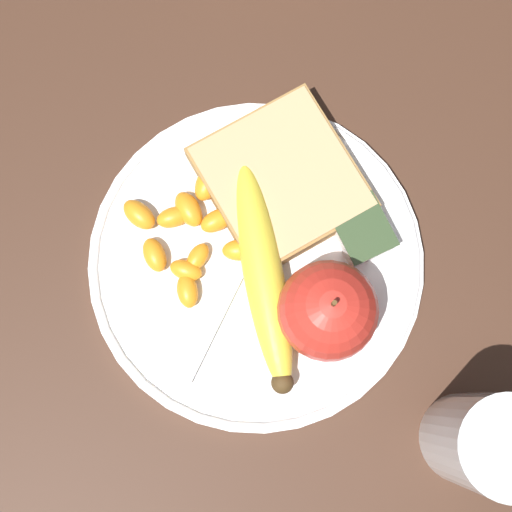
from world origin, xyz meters
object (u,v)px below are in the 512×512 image
fork (247,255)px  bread_slice (281,180)px  apple (328,311)px  plate (256,262)px  banana (263,275)px  juice_glass (484,442)px  jam_packet (361,231)px

fork → bread_slice: bearing=0.7°
apple → bread_slice: (0.12, -0.02, -0.03)m
plate → banana: 0.03m
juice_glass → jam_packet: size_ratio=2.24×
apple → jam_packet: (0.05, -0.06, -0.03)m
juice_glass → banana: (0.18, 0.09, -0.02)m
banana → jam_packet: bearing=-90.5°
plate → jam_packet: bearing=-100.5°
juice_glass → bread_slice: 0.26m
jam_packet → juice_glass: bearing=-179.5°
banana → jam_packet: banana is taller
apple → bread_slice: size_ratio=0.66×
juice_glass → apple: 0.15m
banana → fork: (0.02, 0.00, -0.01)m
fork → banana: bearing=-120.1°
fork → jam_packet: size_ratio=3.21×
juice_glass → apple: size_ratio=1.30×
plate → banana: (-0.02, 0.00, 0.02)m
plate → apple: size_ratio=3.21×
plate → fork: 0.01m
juice_glass → fork: size_ratio=0.70×
banana → bread_slice: (0.07, -0.05, -0.01)m
plate → apple: apple is taller
banana → fork: bearing=8.7°
juice_glass → plate: bearing=24.0°
banana → juice_glass: bearing=-153.9°
apple → banana: bearing=32.0°
apple → bread_slice: bearing=-8.7°
juice_glass → apple: bearing=23.8°
plate → juice_glass: size_ratio=2.47×
banana → bread_slice: bearing=-36.3°
fork → plate: bearing=-95.9°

